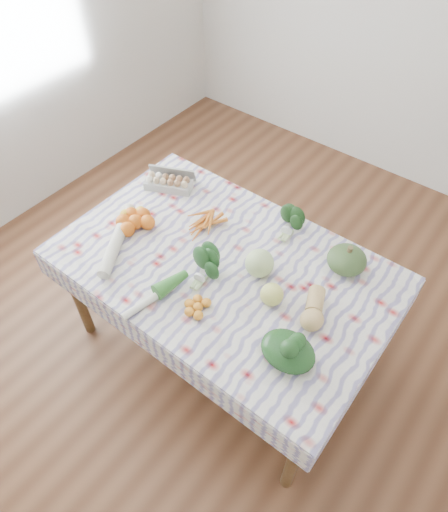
# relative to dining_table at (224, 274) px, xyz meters

# --- Properties ---
(ground) EXTENTS (4.50, 4.50, 0.00)m
(ground) POSITION_rel_dining_table_xyz_m (0.00, 0.00, -0.68)
(ground) COLOR #54301C
(ground) RESTS_ON ground
(dining_table) EXTENTS (1.60, 1.00, 0.75)m
(dining_table) POSITION_rel_dining_table_xyz_m (0.00, 0.00, 0.00)
(dining_table) COLOR brown
(dining_table) RESTS_ON ground
(tablecloth) EXTENTS (1.66, 1.06, 0.01)m
(tablecloth) POSITION_rel_dining_table_xyz_m (0.00, 0.00, 0.08)
(tablecloth) COLOR silver
(tablecloth) RESTS_ON dining_table
(egg_carton) EXTENTS (0.29, 0.21, 0.07)m
(egg_carton) POSITION_rel_dining_table_xyz_m (-0.61, 0.26, 0.12)
(egg_carton) COLOR #ABABA6
(egg_carton) RESTS_ON tablecloth
(carrot_bunch) EXTENTS (0.22, 0.21, 0.04)m
(carrot_bunch) POSITION_rel_dining_table_xyz_m (-0.24, 0.15, 0.10)
(carrot_bunch) COLOR orange
(carrot_bunch) RESTS_ON tablecloth
(kale_bunch) EXTENTS (0.17, 0.15, 0.13)m
(kale_bunch) POSITION_rel_dining_table_xyz_m (0.13, 0.40, 0.15)
(kale_bunch) COLOR #163713
(kale_bunch) RESTS_ON tablecloth
(kabocha_squash) EXTENTS (0.23, 0.23, 0.13)m
(kabocha_squash) POSITION_rel_dining_table_xyz_m (0.49, 0.34, 0.15)
(kabocha_squash) COLOR #385328
(kabocha_squash) RESTS_ON tablecloth
(cabbage) EXTENTS (0.17, 0.17, 0.14)m
(cabbage) POSITION_rel_dining_table_xyz_m (0.17, 0.06, 0.15)
(cabbage) COLOR #B0CE85
(cabbage) RESTS_ON tablecloth
(butternut_squash) EXTENTS (0.18, 0.25, 0.10)m
(butternut_squash) POSITION_rel_dining_table_xyz_m (0.51, 0.01, 0.14)
(butternut_squash) COLOR tan
(butternut_squash) RESTS_ON tablecloth
(orange_cluster) EXTENTS (0.34, 0.34, 0.09)m
(orange_cluster) POSITION_rel_dining_table_xyz_m (-0.53, -0.09, 0.13)
(orange_cluster) COLOR #D86114
(orange_cluster) RESTS_ON tablecloth
(broccoli) EXTENTS (0.17, 0.17, 0.10)m
(broccoli) POSITION_rel_dining_table_xyz_m (-0.03, -0.12, 0.14)
(broccoli) COLOR #1C481D
(broccoli) RESTS_ON tablecloth
(mandarin_cluster) EXTENTS (0.18, 0.18, 0.05)m
(mandarin_cluster) POSITION_rel_dining_table_xyz_m (0.08, -0.29, 0.11)
(mandarin_cluster) COLOR orange
(mandarin_cluster) RESTS_ON tablecloth
(grapefruit) EXTENTS (0.14, 0.14, 0.11)m
(grapefruit) POSITION_rel_dining_table_xyz_m (0.31, -0.05, 0.14)
(grapefruit) COLOR #D2D663
(grapefruit) RESTS_ON tablecloth
(spinach_bag) EXTENTS (0.28, 0.25, 0.11)m
(spinach_bag) POSITION_rel_dining_table_xyz_m (0.53, -0.25, 0.14)
(spinach_bag) COLOR #143414
(spinach_bag) RESTS_ON tablecloth
(daikon) EXTENTS (0.28, 0.41, 0.06)m
(daikon) POSITION_rel_dining_table_xyz_m (-0.50, -0.26, 0.12)
(daikon) COLOR beige
(daikon) RESTS_ON tablecloth
(leek) EXTENTS (0.10, 0.36, 0.04)m
(leek) POSITION_rel_dining_table_xyz_m (-0.12, -0.37, 0.10)
(leek) COLOR silver
(leek) RESTS_ON tablecloth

